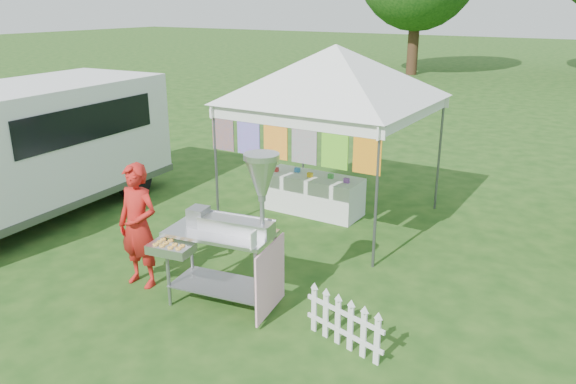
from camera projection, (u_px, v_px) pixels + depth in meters
The scene contains 7 objects.
ground at pixel (204, 302), 7.18m from camera, with size 120.00×120.00×0.00m, color #1A4213.
canopy_main at pixel (336, 45), 9.03m from camera, with size 4.24×4.24×3.45m.
donut_cart at pixel (235, 220), 6.67m from camera, with size 1.47×1.20×2.02m.
vendor at pixel (138, 226), 7.39m from camera, with size 0.62×0.41×1.69m, color red.
cargo_van at pixel (23, 149), 9.69m from camera, with size 2.65×5.69×2.30m.
picket_fence at pixel (344, 324), 6.17m from camera, with size 1.06×0.28×0.56m.
display_table at pixel (312, 194), 10.17m from camera, with size 1.80×0.70×0.69m, color white.
Camera 1 is at (4.25, -4.83, 3.65)m, focal length 35.00 mm.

